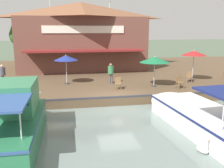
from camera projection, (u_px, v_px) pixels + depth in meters
The scene contains 17 objects.
ground_plane at pixel (118, 107), 15.76m from camera, with size 220.00×220.00×0.00m, color #4C5B47.
quay_deck at pixel (97, 74), 26.27m from camera, with size 22.00×56.00×0.60m, color brown.
quay_edge_fender at pixel (118, 97), 15.72m from camera, with size 0.20×50.40×0.10m, color #2D2D33.
waterfront_restaurant at pixel (81, 35), 27.90m from camera, with size 10.51×13.63×7.89m.
patio_umbrella_by_entrance at pixel (155, 60), 18.55m from camera, with size 2.27×2.27×2.29m.
patio_umbrella_mid_patio_left at pixel (66, 58), 19.40m from camera, with size 1.86×1.86×2.31m.
patio_umbrella_mid_patio_right at pixel (194, 53), 20.63m from camera, with size 2.08×2.08×2.56m.
cafe_chair_mid_patio at pixel (180, 82), 18.29m from camera, with size 0.50×0.50×0.85m.
cafe_chair_facing_river at pixel (189, 76), 20.45m from camera, with size 0.58×0.58×0.85m.
cafe_chair_beside_entrance at pixel (118, 83), 17.94m from camera, with size 0.50×0.50×0.85m.
person_at_quay_edge at pixel (111, 71), 19.75m from camera, with size 0.45×0.45×1.61m.
person_mid_patio at pixel (2, 72), 19.15m from camera, with size 0.45×0.45×1.60m.
motorboat_distant_upstream at pixel (196, 114), 12.56m from camera, with size 8.04×3.07×2.28m.
motorboat_mid_row at pixel (15, 118), 10.98m from camera, with size 6.95×2.39×2.46m.
swan at pixel (203, 149), 9.70m from camera, with size 0.63×0.43×0.69m.
tree_downstream_bank at pixel (99, 25), 33.76m from camera, with size 3.93×3.74×6.93m.
tree_upstream_bank at pixel (24, 34), 28.65m from camera, with size 3.45×3.28×5.53m.
Camera 1 is at (14.77, -3.16, 4.76)m, focal length 40.00 mm.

